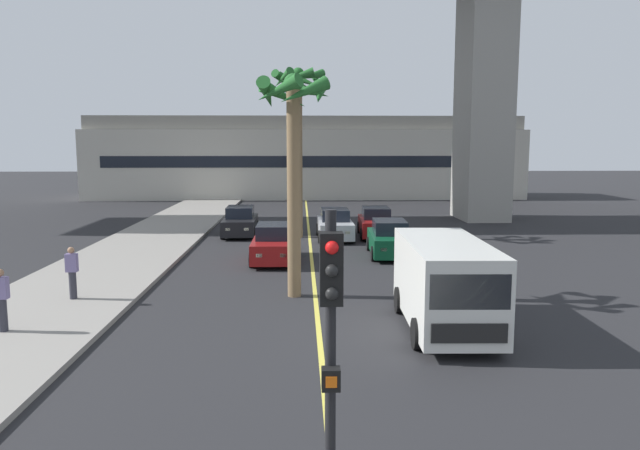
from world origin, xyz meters
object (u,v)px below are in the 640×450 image
(traffic_light_median_near, at_px, (331,349))
(car_queue_fifth, at_px, (240,222))
(delivery_van, at_px, (445,282))
(pedestrian_near_crosswalk, at_px, (2,299))
(palm_tree_near_median, at_px, (298,106))
(pedestrian_mid_block, at_px, (72,272))
(car_queue_front, at_px, (335,225))
(car_queue_fourth, at_px, (390,239))
(car_queue_second, at_px, (274,244))
(palm_tree_mid_median, at_px, (294,131))
(car_queue_third, at_px, (376,223))

(traffic_light_median_near, bearing_deg, car_queue_fifth, 97.86)
(delivery_van, bearing_deg, pedestrian_near_crosswalk, -178.69)
(palm_tree_near_median, relative_size, pedestrian_mid_block, 5.42)
(pedestrian_mid_block, bearing_deg, car_queue_front, 54.65)
(car_queue_fourth, distance_m, pedestrian_near_crosswalk, 15.85)
(car_queue_front, height_order, traffic_light_median_near, traffic_light_median_near)
(car_queue_second, height_order, car_queue_fourth, same)
(car_queue_fourth, xyz_separation_m, delivery_van, (-0.14, -10.62, 0.57))
(palm_tree_mid_median, distance_m, pedestrian_mid_block, 8.09)
(car_queue_fifth, xyz_separation_m, pedestrian_near_crosswalk, (-4.33, -17.00, 0.28))
(car_queue_fourth, distance_m, delivery_van, 10.64)
(car_queue_second, xyz_separation_m, traffic_light_median_near, (1.45, -18.61, 1.99))
(car_queue_front, bearing_deg, palm_tree_near_median, 160.78)
(palm_tree_near_median, relative_size, palm_tree_mid_median, 1.24)
(car_queue_front, distance_m, palm_tree_near_median, 6.43)
(palm_tree_mid_median, height_order, pedestrian_mid_block, palm_tree_mid_median)
(car_queue_fifth, relative_size, pedestrian_near_crosswalk, 2.55)
(car_queue_front, distance_m, car_queue_fourth, 5.21)
(car_queue_fifth, height_order, pedestrian_mid_block, pedestrian_mid_block)
(delivery_van, xyz_separation_m, pedestrian_mid_block, (-10.81, 2.95, -0.29))
(car_queue_second, distance_m, pedestrian_near_crosswalk, 11.70)
(pedestrian_mid_block, bearing_deg, palm_tree_near_median, 62.03)
(car_queue_third, relative_size, pedestrian_near_crosswalk, 2.57)
(delivery_van, relative_size, palm_tree_near_median, 0.60)
(pedestrian_mid_block, bearing_deg, palm_tree_mid_median, 5.73)
(car_queue_second, distance_m, pedestrian_mid_block, 8.81)
(car_queue_front, distance_m, traffic_light_median_near, 24.61)
(car_queue_fourth, distance_m, traffic_light_median_near, 20.17)
(car_queue_third, height_order, car_queue_fourth, same)
(car_queue_fourth, bearing_deg, palm_tree_mid_median, -120.63)
(car_queue_fourth, xyz_separation_m, pedestrian_near_crosswalk, (-11.52, -10.88, 0.28))
(car_queue_front, bearing_deg, pedestrian_near_crosswalk, -120.93)
(car_queue_fourth, distance_m, palm_tree_near_median, 9.09)
(car_queue_second, bearing_deg, traffic_light_median_near, -85.55)
(car_queue_fourth, distance_m, pedestrian_mid_block, 13.38)
(palm_tree_near_median, relative_size, pedestrian_near_crosswalk, 5.42)
(palm_tree_near_median, bearing_deg, pedestrian_near_crosswalk, -114.73)
(car_queue_fifth, distance_m, pedestrian_mid_block, 14.29)
(car_queue_third, height_order, pedestrian_mid_block, pedestrian_mid_block)
(traffic_light_median_near, bearing_deg, palm_tree_mid_median, 92.33)
(delivery_van, bearing_deg, palm_tree_mid_median, 137.69)
(pedestrian_near_crosswalk, bearing_deg, car_queue_fifth, 75.71)
(palm_tree_near_median, bearing_deg, delivery_van, -76.40)
(car_queue_second, relative_size, pedestrian_near_crosswalk, 2.53)
(delivery_van, bearing_deg, car_queue_fourth, 89.24)
(car_queue_second, height_order, pedestrian_near_crosswalk, pedestrian_near_crosswalk)
(car_queue_fourth, distance_m, palm_tree_mid_median, 9.32)
(car_queue_fifth, relative_size, pedestrian_mid_block, 2.55)
(car_queue_third, xyz_separation_m, palm_tree_near_median, (-4.10, -0.06, 6.12))
(car_queue_third, distance_m, pedestrian_near_crosswalk, 20.05)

